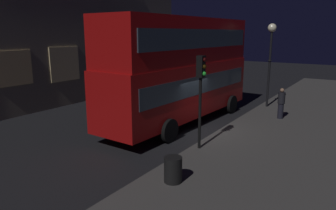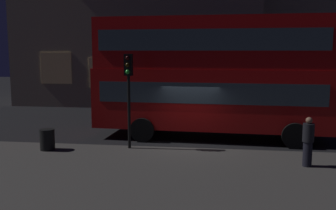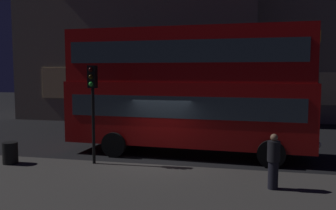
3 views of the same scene
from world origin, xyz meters
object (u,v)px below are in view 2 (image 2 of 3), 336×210
object	(u,v)px
pedestrian	(308,141)
litter_bin	(47,140)
traffic_light_near_kerb	(129,81)
double_decker_bus	(211,72)

from	to	relation	value
pedestrian	litter_bin	size ratio (longest dim) A/B	2.04
traffic_light_near_kerb	double_decker_bus	bearing A→B (deg)	41.34
pedestrian	litter_bin	xyz separation A→B (m)	(-9.71, 0.89, -0.45)
traffic_light_near_kerb	litter_bin	world-z (taller)	traffic_light_near_kerb
pedestrian	litter_bin	distance (m)	9.76
litter_bin	double_decker_bus	bearing A→B (deg)	28.92
traffic_light_near_kerb	pedestrian	distance (m)	7.00
double_decker_bus	pedestrian	distance (m)	5.92
double_decker_bus	litter_bin	world-z (taller)	double_decker_bus
double_decker_bus	litter_bin	xyz separation A→B (m)	(-6.31, -3.49, -2.53)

